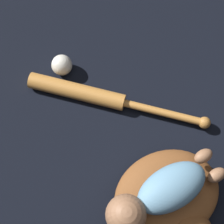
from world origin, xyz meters
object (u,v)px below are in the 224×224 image
object	(u,v)px
baseball_bat	(95,96)
baseball	(62,65)
baseball_glove	(170,201)
baby_figure	(158,196)

from	to	relation	value
baseball_bat	baseball	size ratio (longest dim) A/B	7.51
baseball_glove	baby_figure	size ratio (longest dim) A/B	1.04
baby_figure	baseball_glove	bearing A→B (deg)	141.91
baby_figure	baseball_bat	size ratio (longest dim) A/B	0.68
baseball	baby_figure	bearing A→B (deg)	79.73
baby_figure	baseball_bat	bearing A→B (deg)	-105.51
baseball_bat	baseball	xyz separation A→B (m)	(0.01, -0.16, 0.01)
baseball_bat	baseball	distance (m)	0.16
baseball_glove	baby_figure	world-z (taller)	baby_figure
baseball_glove	baseball	bearing A→B (deg)	-96.04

